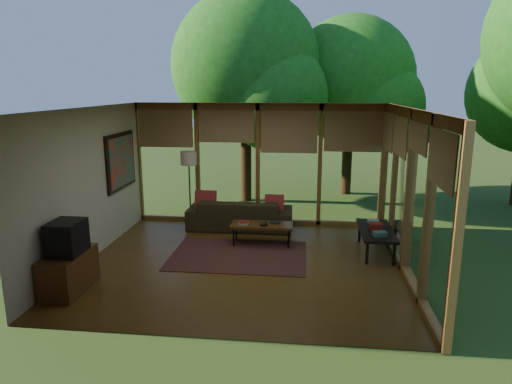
# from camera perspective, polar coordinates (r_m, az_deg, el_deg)

# --- Properties ---
(floor) EXTENTS (5.50, 5.50, 0.00)m
(floor) POSITION_cam_1_polar(r_m,az_deg,el_deg) (8.16, -1.66, -8.85)
(floor) COLOR brown
(floor) RESTS_ON ground
(ceiling) EXTENTS (5.50, 5.50, 0.00)m
(ceiling) POSITION_cam_1_polar(r_m,az_deg,el_deg) (7.58, -1.80, 10.45)
(ceiling) COLOR white
(ceiling) RESTS_ON ground
(wall_left) EXTENTS (0.04, 5.00, 2.70)m
(wall_left) POSITION_cam_1_polar(r_m,az_deg,el_deg) (8.58, -20.23, 0.85)
(wall_left) COLOR beige
(wall_left) RESTS_ON ground
(wall_front) EXTENTS (5.50, 0.04, 2.70)m
(wall_front) POSITION_cam_1_polar(r_m,az_deg,el_deg) (5.38, -5.44, -5.35)
(wall_front) COLOR beige
(wall_front) RESTS_ON ground
(window_wall_back) EXTENTS (5.50, 0.12, 2.70)m
(window_wall_back) POSITION_cam_1_polar(r_m,az_deg,el_deg) (10.20, 0.23, 3.49)
(window_wall_back) COLOR olive
(window_wall_back) RESTS_ON ground
(window_wall_right) EXTENTS (0.12, 5.00, 2.70)m
(window_wall_right) POSITION_cam_1_polar(r_m,az_deg,el_deg) (7.87, 18.52, -0.06)
(window_wall_right) COLOR olive
(window_wall_right) RESTS_ON ground
(tree_nw) EXTENTS (3.85, 3.85, 5.48)m
(tree_nw) POSITION_cam_1_polar(r_m,az_deg,el_deg) (12.25, -1.26, 15.41)
(tree_nw) COLOR #322212
(tree_nw) RESTS_ON ground
(tree_ne) EXTENTS (3.52, 3.52, 4.98)m
(tree_ne) POSITION_cam_1_polar(r_m,az_deg,el_deg) (13.34, 11.71, 13.50)
(tree_ne) COLOR #322212
(tree_ne) RESTS_ON ground
(rug) EXTENTS (2.47, 1.75, 0.01)m
(rug) POSITION_cam_1_polar(r_m,az_deg,el_deg) (8.50, -2.19, -7.90)
(rug) COLOR brown
(rug) RESTS_ON floor
(sofa) EXTENTS (2.26, 0.90, 0.66)m
(sofa) POSITION_cam_1_polar(r_m,az_deg,el_deg) (9.98, -1.99, -2.75)
(sofa) COLOR #312C18
(sofa) RESTS_ON floor
(pillow_left) EXTENTS (0.45, 0.24, 0.48)m
(pillow_left) POSITION_cam_1_polar(r_m,az_deg,el_deg) (9.99, -6.31, -1.15)
(pillow_left) COLOR maroon
(pillow_left) RESTS_ON sofa
(pillow_right) EXTENTS (0.40, 0.22, 0.42)m
(pillow_right) POSITION_cam_1_polar(r_m,az_deg,el_deg) (9.78, 2.31, -1.53)
(pillow_right) COLOR maroon
(pillow_right) RESTS_ON sofa
(ct_book_lower) EXTENTS (0.19, 0.15, 0.03)m
(ct_book_lower) POSITION_cam_1_polar(r_m,az_deg,el_deg) (8.91, -1.56, -3.95)
(ct_book_lower) COLOR #ACA59C
(ct_book_lower) RESTS_ON coffee_table
(ct_book_upper) EXTENTS (0.18, 0.14, 0.03)m
(ct_book_upper) POSITION_cam_1_polar(r_m,az_deg,el_deg) (8.90, -1.56, -3.77)
(ct_book_upper) COLOR maroon
(ct_book_upper) RESTS_ON coffee_table
(ct_book_side) EXTENTS (0.22, 0.19, 0.03)m
(ct_book_side) POSITION_cam_1_polar(r_m,az_deg,el_deg) (8.98, 2.36, -3.83)
(ct_book_side) COLOR #161E31
(ct_book_side) RESTS_ON coffee_table
(ct_bowl) EXTENTS (0.16, 0.16, 0.07)m
(ct_bowl) POSITION_cam_1_polar(r_m,az_deg,el_deg) (8.81, 0.98, -3.99)
(ct_bowl) COLOR black
(ct_bowl) RESTS_ON coffee_table
(media_cabinet) EXTENTS (0.50, 1.00, 0.60)m
(media_cabinet) POSITION_cam_1_polar(r_m,az_deg,el_deg) (7.57, -22.35, -9.23)
(media_cabinet) COLOR #583618
(media_cabinet) RESTS_ON floor
(television) EXTENTS (0.45, 0.55, 0.50)m
(television) POSITION_cam_1_polar(r_m,az_deg,el_deg) (7.38, -22.58, -5.28)
(television) COLOR black
(television) RESTS_ON media_cabinet
(console_book_a) EXTENTS (0.26, 0.21, 0.08)m
(console_book_a) POSITION_cam_1_polar(r_m,az_deg,el_deg) (8.40, 15.21, -5.08)
(console_book_a) COLOR #396359
(console_book_a) RESTS_ON side_console
(console_book_b) EXTENTS (0.24, 0.19, 0.10)m
(console_book_b) POSITION_cam_1_polar(r_m,az_deg,el_deg) (8.82, 14.78, -4.11)
(console_book_b) COLOR maroon
(console_book_b) RESTS_ON side_console
(console_book_c) EXTENTS (0.22, 0.16, 0.06)m
(console_book_c) POSITION_cam_1_polar(r_m,az_deg,el_deg) (9.20, 14.42, -3.52)
(console_book_c) COLOR #ACA59C
(console_book_c) RESTS_ON side_console
(floor_lamp) EXTENTS (0.36, 0.36, 1.65)m
(floor_lamp) POSITION_cam_1_polar(r_m,az_deg,el_deg) (10.21, -8.40, 3.67)
(floor_lamp) COLOR black
(floor_lamp) RESTS_ON floor
(coffee_table) EXTENTS (1.20, 0.50, 0.43)m
(coffee_table) POSITION_cam_1_polar(r_m,az_deg,el_deg) (8.93, 0.72, -4.23)
(coffee_table) COLOR #583618
(coffee_table) RESTS_ON floor
(side_console) EXTENTS (0.60, 1.40, 0.46)m
(side_console) POSITION_cam_1_polar(r_m,az_deg,el_deg) (8.80, 14.79, -4.82)
(side_console) COLOR black
(side_console) RESTS_ON floor
(wall_painting) EXTENTS (0.06, 1.35, 1.15)m
(wall_painting) POSITION_cam_1_polar(r_m,az_deg,el_deg) (9.78, -16.53, 3.73)
(wall_painting) COLOR black
(wall_painting) RESTS_ON wall_left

